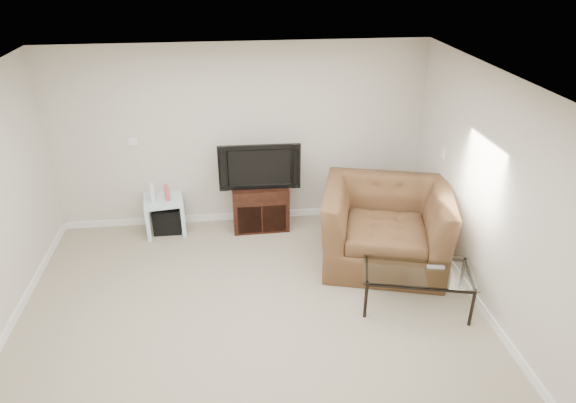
{
  "coord_description": "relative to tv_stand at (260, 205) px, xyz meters",
  "views": [
    {
      "loc": [
        -0.13,
        -4.07,
        3.59
      ],
      "look_at": [
        0.5,
        1.2,
        0.9
      ],
      "focal_mm": 32.0,
      "sensor_mm": 36.0,
      "label": 1
    }
  ],
  "objects": [
    {
      "name": "floor",
      "position": [
        -0.24,
        -2.28,
        -0.32
      ],
      "size": [
        5.0,
        5.0,
        0.0
      ],
      "primitive_type": "plane",
      "color": "tan",
      "rests_on": "ground"
    },
    {
      "name": "ceiling",
      "position": [
        -0.24,
        -2.28,
        2.18
      ],
      "size": [
        5.0,
        5.0,
        0.0
      ],
      "primitive_type": "plane",
      "color": "white",
      "rests_on": "ground"
    },
    {
      "name": "wall_back",
      "position": [
        -0.24,
        0.22,
        0.93
      ],
      "size": [
        5.0,
        0.02,
        2.5
      ],
      "primitive_type": "cube",
      "color": "silver",
      "rests_on": "ground"
    },
    {
      "name": "wall_right",
      "position": [
        2.26,
        -2.28,
        0.93
      ],
      "size": [
        0.02,
        5.0,
        2.5
      ],
      "primitive_type": "cube",
      "color": "silver",
      "rests_on": "ground"
    },
    {
      "name": "plate_back",
      "position": [
        -1.64,
        0.21,
        0.93
      ],
      "size": [
        0.12,
        0.02,
        0.12
      ],
      "primitive_type": "cube",
      "color": "white",
      "rests_on": "wall_back"
    },
    {
      "name": "plate_right_switch",
      "position": [
        2.25,
        -0.68,
        0.93
      ],
      "size": [
        0.02,
        0.09,
        0.13
      ],
      "primitive_type": "cube",
      "color": "white",
      "rests_on": "wall_right"
    },
    {
      "name": "plate_right_outlet",
      "position": [
        2.25,
        -0.98,
        -0.02
      ],
      "size": [
        0.02,
        0.08,
        0.12
      ],
      "primitive_type": "cube",
      "color": "white",
      "rests_on": "wall_right"
    },
    {
      "name": "tv_stand",
      "position": [
        0.0,
        0.0,
        0.0
      ],
      "size": [
        0.77,
        0.54,
        0.64
      ],
      "primitive_type": null,
      "rotation": [
        0.0,
        0.0,
        0.02
      ],
      "color": "black",
      "rests_on": "floor"
    },
    {
      "name": "dvd_player",
      "position": [
        0.0,
        -0.04,
        0.21
      ],
      "size": [
        0.41,
        0.29,
        0.06
      ],
      "primitive_type": "cube",
      "rotation": [
        0.0,
        0.0,
        0.02
      ],
      "color": "black",
      "rests_on": "tv_stand"
    },
    {
      "name": "television",
      "position": [
        0.0,
        -0.03,
        0.63
      ],
      "size": [
        1.01,
        0.22,
        0.63
      ],
      "primitive_type": "imported",
      "rotation": [
        0.0,
        0.0,
        -0.02
      ],
      "color": "black",
      "rests_on": "tv_stand"
    },
    {
      "name": "side_table",
      "position": [
        -1.31,
        0.0,
        -0.07
      ],
      "size": [
        0.57,
        0.57,
        0.49
      ],
      "primitive_type": null,
      "rotation": [
        0.0,
        0.0,
        0.13
      ],
      "color": "silver",
      "rests_on": "floor"
    },
    {
      "name": "subwoofer",
      "position": [
        -1.28,
        0.02,
        -0.14
      ],
      "size": [
        0.37,
        0.37,
        0.37
      ],
      "primitive_type": "cube",
      "rotation": [
        0.0,
        0.0,
        -0.0
      ],
      "color": "black",
      "rests_on": "floor"
    },
    {
      "name": "game_console",
      "position": [
        -1.43,
        -0.04,
        0.29
      ],
      "size": [
        0.07,
        0.17,
        0.23
      ],
      "primitive_type": "cube",
      "rotation": [
        0.0,
        0.0,
        0.11
      ],
      "color": "white",
      "rests_on": "side_table"
    },
    {
      "name": "game_case",
      "position": [
        -1.25,
        -0.01,
        0.27
      ],
      "size": [
        0.09,
        0.15,
        0.19
      ],
      "primitive_type": "cube",
      "rotation": [
        0.0,
        0.0,
        0.28
      ],
      "color": "#CC4C4C",
      "rests_on": "side_table"
    },
    {
      "name": "recliner",
      "position": [
        1.46,
        -1.08,
        0.34
      ],
      "size": [
        1.71,
        1.34,
        1.31
      ],
      "primitive_type": "imported",
      "rotation": [
        0.0,
        0.0,
        -0.27
      ],
      "color": "#4A2E1E",
      "rests_on": "floor"
    },
    {
      "name": "coffee_table",
      "position": [
        1.56,
        -1.98,
        -0.09
      ],
      "size": [
        1.29,
        0.92,
        0.46
      ],
      "primitive_type": null,
      "rotation": [
        0.0,
        0.0,
        -0.24
      ],
      "color": "black",
      "rests_on": "floor"
    },
    {
      "name": "remote",
      "position": [
        1.76,
        -1.97,
        0.15
      ],
      "size": [
        0.19,
        0.09,
        0.02
      ],
      "primitive_type": "cube",
      "rotation": [
        0.0,
        0.0,
        -0.2
      ],
      "color": "#B2B2B7",
      "rests_on": "coffee_table"
    }
  ]
}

